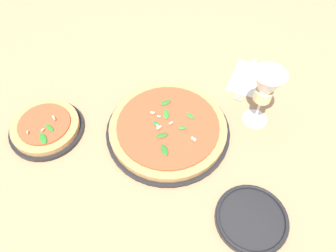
% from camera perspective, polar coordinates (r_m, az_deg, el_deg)
% --- Properties ---
extents(ground_plane, '(6.00, 6.00, 0.00)m').
position_cam_1_polar(ground_plane, '(0.94, 1.68, -0.35)').
color(ground_plane, '#9E7A56').
extents(pizza_arugula_main, '(0.35, 0.35, 0.05)m').
position_cam_1_polar(pizza_arugula_main, '(0.92, 0.00, -0.48)').
color(pizza_arugula_main, black).
rests_on(pizza_arugula_main, ground_plane).
extents(pizza_personal_side, '(0.21, 0.21, 0.05)m').
position_cam_1_polar(pizza_personal_side, '(0.98, -20.49, -0.23)').
color(pizza_personal_side, black).
rests_on(pizza_personal_side, ground_plane).
extents(wine_glass, '(0.09, 0.09, 0.19)m').
position_cam_1_polar(wine_glass, '(0.90, 16.57, 6.20)').
color(wine_glass, white).
rests_on(wine_glass, ground_plane).
extents(napkin, '(0.17, 0.14, 0.01)m').
position_cam_1_polar(napkin, '(1.10, 13.68, 8.15)').
color(napkin, silver).
rests_on(napkin, ground_plane).
extents(fork, '(0.20, 0.07, 0.00)m').
position_cam_1_polar(fork, '(1.09, 13.62, 8.09)').
color(fork, silver).
rests_on(fork, ground_plane).
extents(side_plate_white, '(0.18, 0.18, 0.02)m').
position_cam_1_polar(side_plate_white, '(0.83, 14.37, -15.35)').
color(side_plate_white, black).
rests_on(side_plate_white, ground_plane).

